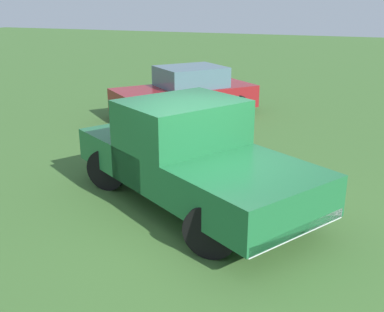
# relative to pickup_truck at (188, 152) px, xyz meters

# --- Properties ---
(ground_plane) EXTENTS (80.00, 80.00, 0.00)m
(ground_plane) POSITION_rel_pickup_truck_xyz_m (0.57, -0.50, -0.94)
(ground_plane) COLOR #3D662D
(pickup_truck) EXTENTS (5.08, 4.17, 1.82)m
(pickup_truck) POSITION_rel_pickup_truck_xyz_m (0.00, 0.00, 0.00)
(pickup_truck) COLOR black
(pickup_truck) RESTS_ON ground_plane
(sedan_near) EXTENTS (4.18, 4.45, 1.47)m
(sedan_near) POSITION_rel_pickup_truck_xyz_m (-2.42, 6.04, -0.27)
(sedan_near) COLOR black
(sedan_near) RESTS_ON ground_plane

